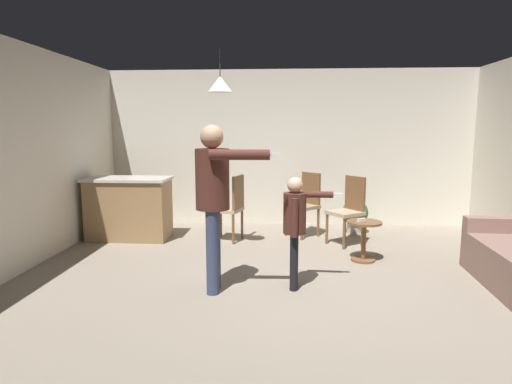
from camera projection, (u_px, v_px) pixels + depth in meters
The scene contains 12 objects.
ground at pixel (290, 287), 4.63m from camera, with size 7.68×7.68×0.00m, color gray.
wall_back at pixel (289, 148), 7.59m from camera, with size 6.40×0.10×2.70m, color silver.
kitchen_counter at pixel (129, 208), 6.62m from camera, with size 1.26×0.66×0.95m.
side_table_by_couch at pixel (364, 236), 5.51m from camera, with size 0.44×0.44×0.52m.
person_adult at pixel (214, 190), 4.38m from camera, with size 0.86×0.50×1.73m.
person_child at pixel (296, 220), 4.50m from camera, with size 0.62×0.35×1.19m.
dining_chair_by_counter at pixel (306, 202), 6.81m from camera, with size 0.59×0.59×1.00m.
dining_chair_near_wall at pixel (349, 208), 6.29m from camera, with size 0.59×0.59×1.00m.
dining_chair_centre_back at pixel (231, 205), 6.49m from camera, with size 0.52×0.52×1.00m.
potted_plant_corner at pixel (355, 212), 7.00m from camera, with size 0.42×0.42×0.64m.
spare_remote_on_table at pixel (362, 220), 5.48m from camera, with size 0.04×0.13×0.04m, color white.
ceiling_light_pendant at pixel (220, 84), 5.48m from camera, with size 0.32×0.32×0.55m.
Camera 1 is at (-0.09, -4.44, 1.69)m, focal length 30.23 mm.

